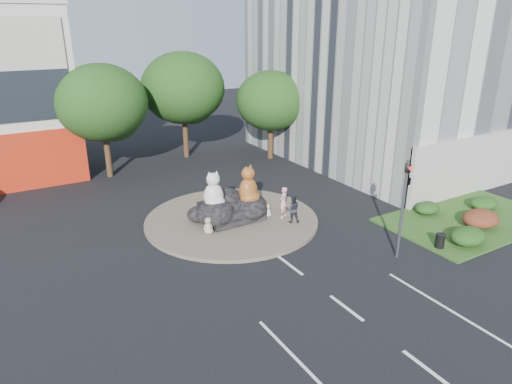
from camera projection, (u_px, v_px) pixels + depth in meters
ground at (346, 308)px, 18.53m from camera, size 120.00×120.00×0.00m
roundabout_island at (232, 220)px, 26.55m from camera, size 10.00×10.00×0.20m
rock_plinth at (231, 211)px, 26.36m from camera, size 3.20×2.60×0.90m
grass_verge at (469, 220)px, 26.66m from camera, size 10.00×6.00×0.12m
tree_left at (103, 106)px, 32.59m from camera, size 6.46×6.46×8.27m
tree_mid at (184, 91)px, 37.43m from camera, size 6.84×6.84×8.76m
tree_right at (271, 103)px, 37.40m from camera, size 5.70×5.70×7.30m
hedge_near_green at (468, 236)px, 23.44m from camera, size 2.00×1.60×0.90m
hedge_red at (481, 219)px, 25.42m from camera, size 2.20×1.76×0.99m
hedge_mid_green at (484, 203)px, 27.86m from camera, size 1.80×1.44×0.81m
hedge_back_green at (427, 208)px, 27.25m from camera, size 1.60×1.28×0.72m
traffic_light at (406, 188)px, 21.31m from camera, size 0.44×1.24×5.00m
street_lamp at (420, 127)px, 29.50m from camera, size 2.34×0.22×8.06m
cat_white at (213, 190)px, 25.26m from camera, size 1.44×1.29×2.17m
cat_tabby at (248, 184)px, 26.00m from camera, size 1.69×1.59×2.26m
kitten_calico at (208, 225)px, 24.44m from camera, size 0.66×0.60×0.96m
kitten_white at (268, 210)px, 26.67m from camera, size 0.53×0.49×0.75m
pedestrian_pink at (283, 202)px, 26.32m from camera, size 0.81×0.73×1.86m
pedestrian_dark at (293, 209)px, 25.73m from camera, size 0.99×0.92×1.63m
litter_bin at (440, 241)px, 23.16m from camera, size 0.58×0.58×0.73m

